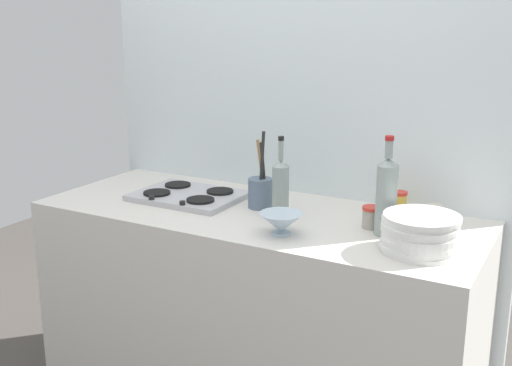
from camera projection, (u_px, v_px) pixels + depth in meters
counter_block at (256, 313)px, 2.63m from camera, size 1.80×0.70×0.90m
backsplash_panel at (298, 124)px, 2.76m from camera, size 1.90×0.06×2.41m
stovetop_hob at (189, 195)px, 2.70m from camera, size 0.45×0.34×0.04m
plate_stack at (420, 233)px, 2.07m from camera, size 0.26×0.26×0.13m
wine_bottle_leftmost at (386, 195)px, 2.21m from camera, size 0.08×0.08×0.36m
wine_bottle_mid_left at (281, 188)px, 2.41m from camera, size 0.07×0.07×0.32m
mixing_bowl at (281, 223)px, 2.24m from camera, size 0.16×0.16×0.08m
utensil_crock at (260, 191)px, 2.55m from camera, size 0.10×0.10×0.32m
condiment_jar_front at (399, 203)px, 2.48m from camera, size 0.07×0.07×0.09m
condiment_jar_rear at (434, 216)px, 2.33m from camera, size 0.07×0.07×0.08m
condiment_jar_spare at (371, 217)px, 2.31m from camera, size 0.07×0.07×0.08m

